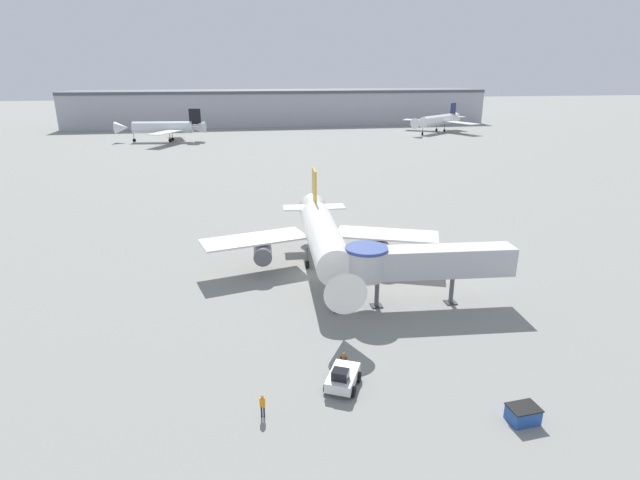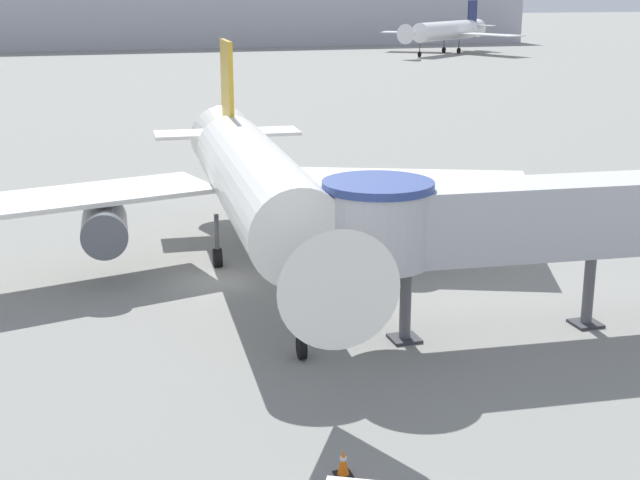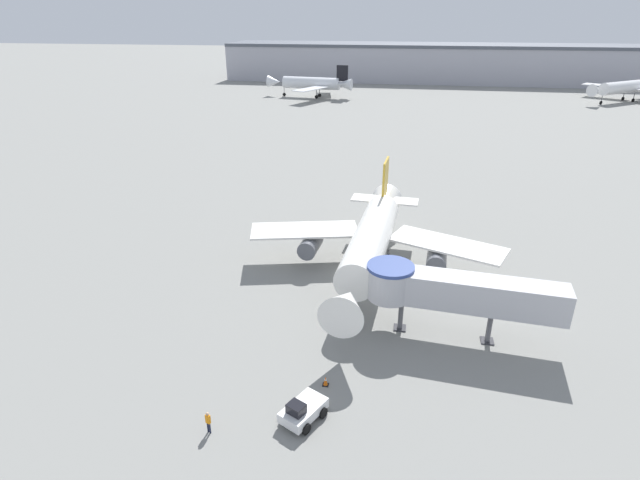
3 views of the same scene
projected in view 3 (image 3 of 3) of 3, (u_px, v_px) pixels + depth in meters
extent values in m
plane|color=gray|center=(351.00, 275.00, 54.15)|extent=(800.00, 800.00, 0.00)
cylinder|color=white|center=(371.00, 240.00, 51.73)|extent=(5.10, 18.91, 3.73)
cone|color=white|center=(346.00, 305.00, 40.36)|extent=(4.03, 4.37, 3.73)
cone|color=white|center=(384.00, 206.00, 61.12)|extent=(4.14, 5.86, 3.73)
cube|color=white|center=(305.00, 230.00, 55.86)|extent=(12.63, 7.25, 0.22)
cube|color=white|center=(448.00, 245.00, 52.37)|extent=(12.72, 8.70, 0.22)
cube|color=gold|center=(385.00, 180.00, 59.48)|extent=(0.51, 3.70, 4.85)
cube|color=white|center=(385.00, 200.00, 61.10)|extent=(8.25, 3.17, 0.18)
cylinder|color=#565960|center=(310.00, 245.00, 55.24)|extent=(2.32, 3.83, 2.05)
cylinder|color=#565960|center=(437.00, 259.00, 52.17)|extent=(2.32, 3.83, 2.05)
cylinder|color=#4C4C51|center=(353.00, 313.00, 44.63)|extent=(0.18, 0.18, 2.15)
cylinder|color=black|center=(352.00, 323.00, 45.07)|extent=(0.33, 0.92, 0.90)
cylinder|color=#4C4C51|center=(358.00, 254.00, 55.38)|extent=(0.22, 0.22, 2.15)
cylinder|color=black|center=(357.00, 263.00, 55.83)|extent=(0.47, 0.93, 0.90)
cylinder|color=#4C4C51|center=(388.00, 258.00, 54.63)|extent=(0.22, 0.22, 2.15)
cylinder|color=black|center=(387.00, 267.00, 55.08)|extent=(0.47, 0.93, 0.90)
cube|color=#B7B7BC|center=(476.00, 294.00, 41.73)|extent=(14.71, 3.89, 2.80)
cylinder|color=#B7B7BC|center=(390.00, 283.00, 43.46)|extent=(3.90, 3.90, 2.80)
cylinder|color=navy|center=(391.00, 267.00, 42.81)|extent=(4.10, 4.09, 0.30)
cylinder|color=#56565B|center=(401.00, 313.00, 44.42)|extent=(0.44, 0.44, 3.15)
cube|color=#333338|center=(400.00, 328.00, 45.04)|extent=(1.10, 1.10, 0.12)
cylinder|color=#56565B|center=(489.00, 326.00, 42.62)|extent=(0.44, 0.44, 3.15)
cube|color=#333338|center=(487.00, 341.00, 43.25)|extent=(1.10, 1.10, 0.12)
cube|color=silver|center=(303.00, 410.00, 34.71)|extent=(3.26, 3.91, 0.76)
cube|color=black|center=(296.00, 408.00, 33.86)|extent=(1.46, 1.37, 0.69)
cylinder|color=black|center=(284.00, 416.00, 34.73)|extent=(0.63, 0.83, 0.78)
cylinder|color=black|center=(306.00, 429.00, 33.66)|extent=(0.63, 0.83, 0.78)
cylinder|color=black|center=(301.00, 401.00, 36.09)|extent=(0.63, 0.83, 0.78)
cylinder|color=black|center=(323.00, 413.00, 35.01)|extent=(0.63, 0.83, 0.78)
cube|color=black|center=(471.00, 285.00, 52.27)|extent=(0.42, 0.42, 0.04)
cone|color=orange|center=(471.00, 282.00, 52.13)|extent=(0.29, 0.29, 0.65)
cylinder|color=white|center=(471.00, 281.00, 52.10)|extent=(0.16, 0.16, 0.08)
cube|color=black|center=(326.00, 385.00, 38.19)|extent=(0.49, 0.49, 0.04)
cone|color=orange|center=(326.00, 381.00, 38.03)|extent=(0.33, 0.33, 0.76)
cylinder|color=white|center=(326.00, 380.00, 37.99)|extent=(0.18, 0.18, 0.09)
cube|color=black|center=(308.00, 416.00, 35.22)|extent=(0.36, 0.36, 0.04)
cone|color=orange|center=(308.00, 413.00, 35.10)|extent=(0.25, 0.25, 0.56)
cylinder|color=white|center=(308.00, 412.00, 35.07)|extent=(0.14, 0.14, 0.07)
cylinder|color=#1E2338|center=(208.00, 427.00, 33.76)|extent=(0.12, 0.12, 0.85)
cylinder|color=#1E2338|center=(210.00, 428.00, 33.68)|extent=(0.12, 0.12, 0.85)
cube|color=orange|center=(208.00, 419.00, 33.40)|extent=(0.38, 0.30, 0.67)
sphere|color=tan|center=(207.00, 414.00, 33.22)|extent=(0.23, 0.23, 0.23)
cylinder|color=white|center=(626.00, 87.00, 157.95)|extent=(19.84, 16.87, 3.77)
cone|color=white|center=(596.00, 90.00, 151.55)|extent=(5.59, 5.53, 3.77)
cube|color=white|center=(605.00, 85.00, 166.33)|extent=(14.10, 11.74, 0.22)
cylinder|color=#4C4C51|center=(602.00, 99.00, 154.40)|extent=(0.18, 0.18, 2.17)
cylinder|color=black|center=(601.00, 103.00, 154.85)|extent=(1.02, 0.89, 1.10)
cylinder|color=#4C4C51|center=(624.00, 95.00, 161.75)|extent=(0.22, 0.22, 2.17)
cylinder|color=black|center=(623.00, 99.00, 162.20)|extent=(1.11, 1.00, 1.10)
cylinder|color=#4C4C51|center=(634.00, 97.00, 159.04)|extent=(0.22, 0.22, 2.17)
cylinder|color=black|center=(633.00, 100.00, 159.49)|extent=(1.11, 1.00, 1.10)
cylinder|color=silver|center=(311.00, 83.00, 166.39)|extent=(19.67, 6.35, 3.84)
cone|color=silver|center=(274.00, 82.00, 170.05)|extent=(4.69, 4.36, 3.84)
cone|color=silver|center=(343.00, 84.00, 163.36)|extent=(6.21, 4.56, 3.84)
cube|color=silver|center=(326.00, 82.00, 173.47)|extent=(7.07, 14.19, 0.22)
cube|color=silver|center=(310.00, 89.00, 158.38)|extent=(10.09, 14.26, 0.22)
cube|color=black|center=(342.00, 73.00, 162.00)|extent=(3.81, 0.74, 4.99)
cube|color=silver|center=(344.00, 82.00, 163.00)|extent=(3.86, 9.50, 0.18)
cylinder|color=#4C4C51|center=(284.00, 91.00, 170.32)|extent=(0.18, 0.18, 2.21)
cylinder|color=black|center=(284.00, 94.00, 170.78)|extent=(1.12, 0.40, 1.10)
cylinder|color=#4C4C51|center=(320.00, 92.00, 168.47)|extent=(0.22, 0.22, 2.21)
cylinder|color=black|center=(320.00, 95.00, 168.93)|extent=(1.14, 0.54, 1.10)
cylinder|color=#4C4C51|center=(316.00, 93.00, 165.48)|extent=(0.22, 0.22, 2.21)
cylinder|color=black|center=(316.00, 97.00, 165.94)|extent=(1.14, 0.54, 1.10)
cube|color=#A8A8B2|center=(444.00, 64.00, 205.40)|extent=(178.24, 27.30, 13.42)
cube|color=#4C515B|center=(446.00, 45.00, 202.37)|extent=(178.24, 27.85, 1.20)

